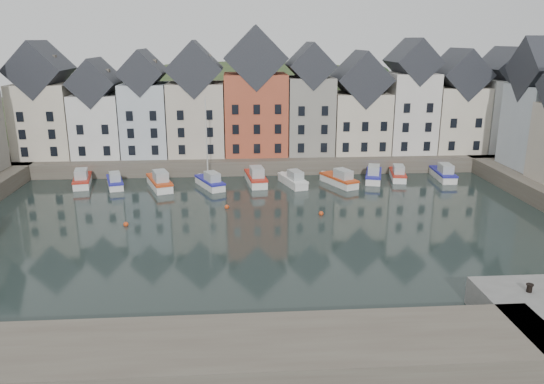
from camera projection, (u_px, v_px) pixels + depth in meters
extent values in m
plane|color=black|center=(268.00, 233.00, 50.97)|extent=(260.00, 260.00, 0.00)
cube|color=#50473D|center=(255.00, 156.00, 79.44)|extent=(90.00, 16.00, 2.00)
cube|color=#50473D|center=(111.00, 362.00, 28.93)|extent=(50.00, 6.00, 2.00)
ellipsoid|color=#24381C|center=(251.00, 219.00, 109.63)|extent=(153.60, 70.40, 64.00)
sphere|color=black|center=(173.00, 92.00, 96.39)|extent=(5.77, 5.77, 5.77)
sphere|color=black|center=(369.00, 89.00, 108.62)|extent=(5.27, 5.27, 5.27)
sphere|color=black|center=(413.00, 93.00, 102.89)|extent=(5.07, 5.07, 5.07)
sphere|color=black|center=(323.00, 93.00, 102.66)|extent=(5.01, 5.01, 5.01)
sphere|color=black|center=(51.00, 101.00, 100.78)|extent=(3.94, 3.94, 3.94)
sphere|color=black|center=(387.00, 89.00, 108.40)|extent=(5.21, 5.21, 5.21)
sphere|color=black|center=(259.00, 89.00, 104.97)|extent=(5.45, 5.45, 5.45)
sphere|color=black|center=(455.00, 99.00, 97.86)|extent=(4.49, 4.49, 4.49)
cube|color=beige|center=(46.00, 120.00, 73.83)|extent=(7.67, 8.00, 10.07)
cube|color=#212229|center=(40.00, 69.00, 71.90)|extent=(7.67, 8.16, 7.67)
cube|color=silver|center=(100.00, 125.00, 74.53)|extent=(6.56, 8.00, 8.61)
cube|color=#212229|center=(96.00, 82.00, 72.88)|extent=(6.56, 8.16, 6.56)
cube|color=#B4BFC8|center=(146.00, 119.00, 74.79)|extent=(6.20, 8.00, 10.02)
cube|color=#212229|center=(143.00, 72.00, 72.97)|extent=(6.20, 8.16, 6.20)
cube|color=#BEB2A1|center=(197.00, 119.00, 75.27)|extent=(7.70, 8.00, 10.08)
cube|color=#212229|center=(195.00, 69.00, 73.34)|extent=(7.70, 8.16, 7.70)
cube|color=#AA4A30|center=(256.00, 114.00, 75.68)|extent=(8.69, 8.00, 11.28)
cube|color=#212229|center=(255.00, 58.00, 73.51)|extent=(8.69, 8.16, 8.69)
cube|color=gray|center=(309.00, 115.00, 76.28)|extent=(6.43, 8.00, 10.78)
cube|color=#212229|center=(310.00, 65.00, 74.33)|extent=(6.43, 8.16, 6.43)
cube|color=beige|center=(359.00, 122.00, 77.09)|extent=(7.88, 8.00, 8.56)
cube|color=#212229|center=(361.00, 79.00, 75.36)|extent=(7.88, 8.16, 7.88)
cube|color=silver|center=(409.00, 112.00, 77.22)|extent=(6.50, 8.00, 11.27)
cube|color=#212229|center=(412.00, 61.00, 75.20)|extent=(6.50, 8.16, 6.50)
cube|color=beige|center=(455.00, 119.00, 77.97)|extent=(7.23, 8.00, 9.32)
cube|color=#212229|center=(459.00, 74.00, 76.18)|extent=(7.23, 8.16, 7.23)
cube|color=silver|center=(500.00, 115.00, 78.31)|extent=(6.18, 8.00, 10.32)
cube|color=#212229|center=(506.00, 68.00, 76.44)|extent=(6.18, 8.16, 6.18)
cube|color=#B4BFC8|center=(543.00, 127.00, 67.03)|extent=(7.47, 8.00, 10.38)
sphere|color=#C34017|center=(227.00, 207.00, 58.32)|extent=(0.50, 0.50, 0.50)
sphere|color=#C34017|center=(321.00, 213.00, 56.13)|extent=(0.50, 0.50, 0.50)
sphere|color=#C34017|center=(126.00, 224.00, 52.84)|extent=(0.50, 0.50, 0.50)
cube|color=silver|center=(83.00, 182.00, 67.69)|extent=(2.95, 6.44, 1.14)
cube|color=red|center=(82.00, 177.00, 67.52)|extent=(3.08, 6.58, 0.26)
cube|color=#9BA2A3|center=(81.00, 174.00, 66.48)|extent=(1.87, 2.70, 1.24)
cube|color=silver|center=(115.00, 184.00, 66.93)|extent=(3.09, 5.75, 1.01)
cube|color=#212095|center=(115.00, 180.00, 66.78)|extent=(3.21, 5.88, 0.23)
cube|color=#9BA2A3|center=(115.00, 177.00, 65.88)|extent=(1.84, 2.47, 1.10)
cube|color=silver|center=(160.00, 185.00, 66.30)|extent=(4.02, 6.91, 1.21)
cube|color=#C34017|center=(159.00, 180.00, 66.11)|extent=(4.17, 7.07, 0.28)
cube|color=#9BA2A3|center=(161.00, 176.00, 65.05)|extent=(2.32, 3.00, 1.32)
cube|color=silver|center=(210.00, 184.00, 66.58)|extent=(4.00, 6.08, 1.08)
cube|color=#212095|center=(210.00, 180.00, 66.42)|extent=(4.14, 6.22, 0.24)
cube|color=#9BA2A3|center=(212.00, 177.00, 65.51)|extent=(2.21, 2.70, 1.17)
cylinder|color=silver|center=(207.00, 140.00, 65.54)|extent=(0.14, 0.14, 10.76)
cube|color=silver|center=(256.00, 180.00, 68.35)|extent=(2.71, 6.76, 1.21)
cube|color=red|center=(256.00, 175.00, 68.17)|extent=(2.83, 6.91, 0.27)
cube|color=#9BA2A3|center=(257.00, 172.00, 67.05)|extent=(1.82, 2.79, 1.32)
cube|color=silver|center=(293.00, 182.00, 67.52)|extent=(3.34, 6.10, 1.07)
cube|color=silver|center=(293.00, 178.00, 67.35)|extent=(3.46, 6.24, 0.24)
cube|color=#9BA2A3|center=(295.00, 175.00, 66.40)|extent=(1.97, 2.63, 1.17)
cube|color=silver|center=(339.00, 182.00, 67.68)|extent=(4.14, 6.33, 1.12)
cube|color=#C34017|center=(339.00, 177.00, 67.51)|extent=(4.28, 6.48, 0.25)
cube|color=#9BA2A3|center=(343.00, 174.00, 66.56)|extent=(2.29, 2.81, 1.22)
cube|color=silver|center=(373.00, 178.00, 69.85)|extent=(3.46, 6.39, 1.12)
cube|color=#212095|center=(374.00, 173.00, 69.68)|extent=(3.59, 6.53, 0.25)
cube|color=#9BA2A3|center=(374.00, 170.00, 68.65)|extent=(2.05, 2.75, 1.22)
cube|color=silver|center=(397.00, 176.00, 70.64)|extent=(2.72, 5.85, 1.03)
cube|color=red|center=(398.00, 172.00, 70.48)|extent=(2.83, 5.98, 0.23)
cube|color=#9BA2A3|center=(399.00, 169.00, 69.52)|extent=(1.71, 2.46, 1.13)
cube|color=silver|center=(443.00, 176.00, 70.58)|extent=(2.27, 6.29, 1.13)
cube|color=#212095|center=(443.00, 172.00, 70.40)|extent=(2.38, 6.42, 0.26)
cube|color=#9BA2A3|center=(446.00, 169.00, 69.34)|extent=(1.61, 2.57, 1.24)
cylinder|color=black|center=(529.00, 288.00, 34.65)|extent=(0.36, 0.36, 0.50)
cylinder|color=black|center=(530.00, 285.00, 34.57)|extent=(0.48, 0.48, 0.08)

